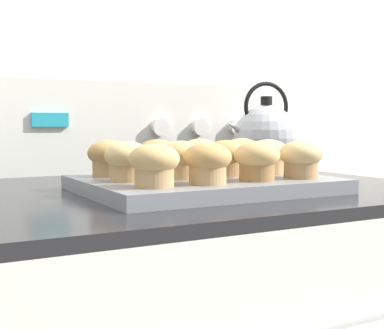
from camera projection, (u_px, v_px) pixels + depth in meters
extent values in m
cube|color=white|center=(115.00, 44.00, 1.24)|extent=(8.00, 0.05, 2.40)
cube|color=black|center=(189.00, 190.00, 0.95)|extent=(0.79, 0.67, 0.02)
cube|color=silver|center=(125.00, 127.00, 1.21)|extent=(0.78, 0.05, 0.20)
cube|color=teal|center=(50.00, 120.00, 1.10)|extent=(0.08, 0.01, 0.03)
cylinder|color=silver|center=(160.00, 127.00, 1.21)|extent=(0.04, 0.02, 0.04)
cylinder|color=silver|center=(200.00, 127.00, 1.26)|extent=(0.04, 0.02, 0.04)
cylinder|color=silver|center=(237.00, 127.00, 1.31)|extent=(0.04, 0.02, 0.04)
cube|color=slate|center=(203.00, 184.00, 0.86)|extent=(0.38, 0.30, 0.02)
cylinder|color=tan|center=(154.00, 176.00, 0.72)|extent=(0.05, 0.05, 0.03)
ellipsoid|color=tan|center=(154.00, 159.00, 0.72)|extent=(0.07, 0.07, 0.04)
cylinder|color=tan|center=(207.00, 173.00, 0.76)|extent=(0.05, 0.05, 0.03)
ellipsoid|color=tan|center=(208.00, 157.00, 0.76)|extent=(0.07, 0.07, 0.04)
cylinder|color=olive|center=(257.00, 170.00, 0.81)|extent=(0.05, 0.05, 0.03)
ellipsoid|color=tan|center=(257.00, 155.00, 0.81)|extent=(0.07, 0.07, 0.04)
cylinder|color=#A37A4C|center=(301.00, 168.00, 0.85)|extent=(0.05, 0.05, 0.03)
ellipsoid|color=tan|center=(301.00, 154.00, 0.84)|extent=(0.07, 0.07, 0.04)
cylinder|color=tan|center=(128.00, 171.00, 0.80)|extent=(0.05, 0.05, 0.03)
ellipsoid|color=tan|center=(128.00, 156.00, 0.80)|extent=(0.07, 0.07, 0.04)
cylinder|color=tan|center=(181.00, 169.00, 0.84)|extent=(0.05, 0.05, 0.03)
ellipsoid|color=tan|center=(181.00, 154.00, 0.83)|extent=(0.07, 0.07, 0.04)
cylinder|color=tan|center=(226.00, 167.00, 0.88)|extent=(0.05, 0.05, 0.03)
ellipsoid|color=tan|center=(226.00, 153.00, 0.88)|extent=(0.07, 0.07, 0.04)
cylinder|color=tan|center=(268.00, 165.00, 0.92)|extent=(0.05, 0.05, 0.03)
ellipsoid|color=tan|center=(268.00, 152.00, 0.92)|extent=(0.07, 0.07, 0.04)
cylinder|color=#A37A4C|center=(109.00, 167.00, 0.87)|extent=(0.05, 0.05, 0.03)
ellipsoid|color=#B2844C|center=(109.00, 153.00, 0.87)|extent=(0.07, 0.07, 0.04)
cylinder|color=#A37A4C|center=(157.00, 165.00, 0.91)|extent=(0.05, 0.05, 0.03)
ellipsoid|color=#B2844C|center=(157.00, 152.00, 0.91)|extent=(0.07, 0.07, 0.04)
cylinder|color=tan|center=(200.00, 163.00, 0.96)|extent=(0.05, 0.05, 0.03)
ellipsoid|color=tan|center=(200.00, 151.00, 0.95)|extent=(0.07, 0.07, 0.04)
cylinder|color=#A37A4C|center=(242.00, 162.00, 1.00)|extent=(0.05, 0.05, 0.03)
ellipsoid|color=tan|center=(242.00, 150.00, 0.99)|extent=(0.07, 0.07, 0.04)
sphere|color=#ADAFB5|center=(266.00, 138.00, 1.24)|extent=(0.15, 0.15, 0.15)
cylinder|color=black|center=(266.00, 101.00, 1.23)|extent=(0.03, 0.03, 0.02)
cone|color=#ADAFB5|center=(239.00, 130.00, 1.21)|extent=(0.08, 0.04, 0.06)
torus|color=black|center=(266.00, 107.00, 1.23)|extent=(0.12, 0.02, 0.12)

